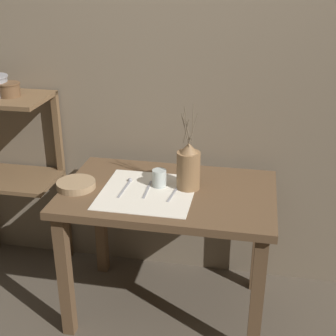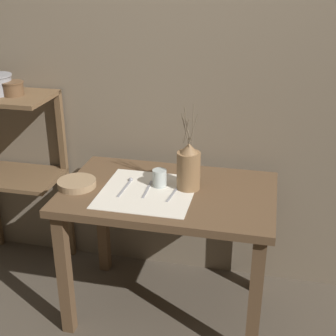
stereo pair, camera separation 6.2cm
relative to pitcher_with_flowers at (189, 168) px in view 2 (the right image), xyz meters
name	(u,v)px [view 2 (the right image)]	position (x,y,z in m)	size (l,w,h in m)	color
ground_plane	(168,307)	(-0.09, -0.04, -0.85)	(12.00, 12.00, 0.00)	brown
stone_wall_back	(186,79)	(-0.09, 0.41, 0.35)	(7.00, 0.06, 2.40)	#7A6B56
wooden_table	(168,210)	(-0.09, -0.04, -0.23)	(1.06, 0.67, 0.74)	brown
wooden_shelf_unit	(11,147)	(-1.10, 0.22, -0.06)	(0.57, 0.36, 1.11)	brown
linen_cloth	(147,192)	(-0.19, -0.08, -0.11)	(0.46, 0.46, 0.00)	silver
pitcher_with_flowers	(189,168)	(0.00, 0.00, 0.00)	(0.12, 0.12, 0.44)	olive
wooden_bowl	(77,183)	(-0.55, -0.11, -0.10)	(0.20, 0.20, 0.04)	#9E7F5B
glass_tumbler_near	(160,178)	(-0.15, -0.01, -0.07)	(0.07, 0.07, 0.09)	#B7C1BC
spoon_inner	(128,183)	(-0.31, -0.02, -0.11)	(0.02, 0.21, 0.02)	#939399
knife_center	(147,189)	(-0.19, -0.06, -0.11)	(0.02, 0.19, 0.00)	#939399
spoon_outer	(177,188)	(-0.05, -0.02, -0.11)	(0.04, 0.21, 0.02)	#939399
metal_pot_small	(13,88)	(-1.01, 0.18, 0.30)	(0.12, 0.12, 0.08)	brown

